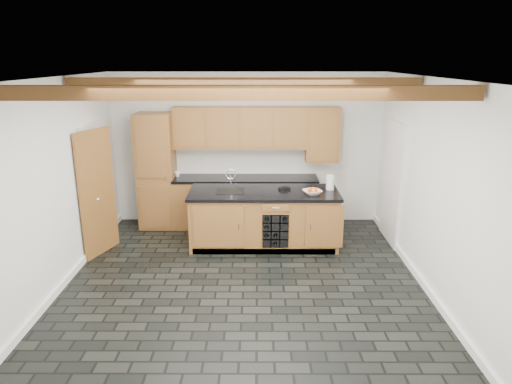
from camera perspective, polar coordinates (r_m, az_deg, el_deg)
ground at (r=6.64m, az=-1.53°, el=-10.83°), size 5.00×5.00×0.00m
room_shell at (r=6.61m, az=-2.24°, el=3.18°), size 5.01×5.00×5.00m
back_cabinetry at (r=8.41m, az=-3.71°, el=2.23°), size 3.65×0.62×2.20m
island at (r=7.63m, az=1.02°, el=-3.29°), size 2.48×0.96×0.93m
faucet at (r=7.53m, az=-3.20°, el=0.42°), size 0.45×0.40×0.34m
kitchen_scale at (r=7.60m, az=3.58°, el=0.49°), size 0.20×0.17×0.05m
fruit_bowl at (r=7.37m, az=7.05°, el=-0.04°), size 0.37×0.37×0.07m
fruit_cluster at (r=7.35m, az=7.06°, el=0.25°), size 0.16×0.17×0.07m
paper_towel at (r=7.66m, az=9.26°, el=1.18°), size 0.13×0.13×0.24m
mug at (r=8.53m, az=-9.80°, el=2.20°), size 0.13×0.13×0.09m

